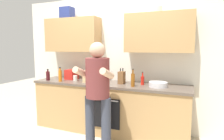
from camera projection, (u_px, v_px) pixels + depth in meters
ground_plane at (108, 131)px, 3.59m from camera, size 12.00×12.00×0.00m
back_wall_unit at (114, 50)px, 3.67m from camera, size 4.00×0.38×2.50m
counter at (108, 107)px, 3.54m from camera, size 2.84×0.67×0.90m
person_standing at (97, 89)px, 2.76m from camera, size 0.49×0.45×1.61m
bottle_water at (106, 74)px, 3.70m from camera, size 0.05×0.05×0.32m
bottle_hotsauce at (143, 80)px, 3.31m from camera, size 0.06×0.06×0.22m
bottle_juice at (60, 75)px, 3.63m from camera, size 0.06×0.06×0.27m
bottle_syrup at (133, 80)px, 3.15m from camera, size 0.06×0.06×0.29m
bottle_wine at (48, 76)px, 3.76m from camera, size 0.07×0.07×0.22m
cup_stoneware at (94, 78)px, 3.77m from camera, size 0.07×0.07×0.08m
cup_coffee at (75, 78)px, 3.71m from camera, size 0.08×0.08×0.10m
mixing_bowl at (158, 84)px, 3.14m from camera, size 0.30×0.30×0.08m
knife_block at (122, 77)px, 3.41m from camera, size 0.10×0.14×0.27m
grocery_bag_crisps at (72, 74)px, 3.89m from camera, size 0.21×0.23×0.19m
grocery_bag_bread at (91, 77)px, 3.53m from camera, size 0.28×0.22×0.22m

